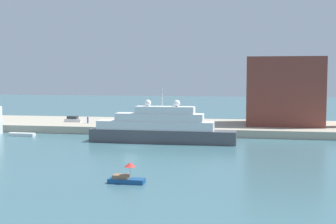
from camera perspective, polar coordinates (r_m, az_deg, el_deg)
The scene contains 9 objects.
ground at distance 84.08m, azimuth -4.67°, elevation -4.38°, with size 400.00×400.00×0.00m, color #3D6670.
quay_dock at distance 110.83m, azimuth -0.90°, elevation -1.75°, with size 110.00×23.67×1.66m, color #ADA38E.
large_yacht at distance 89.25m, azimuth -0.96°, elevation -2.01°, with size 28.40×4.05×10.54m.
small_motorboat at distance 56.70m, azimuth -5.19°, elevation -8.06°, with size 4.39×1.61×2.54m.
work_barge at distance 103.79m, azimuth -17.61°, elevation -2.67°, with size 5.73×1.55×0.69m, color silver.
harbor_building at distance 109.55m, azimuth 14.13°, elevation 2.52°, with size 16.88×13.76×15.45m, color brown.
parked_car at distance 114.92m, azimuth -11.63°, elevation -0.90°, with size 4.15×1.66×1.43m.
person_figure at distance 111.22m, azimuth -9.88°, elevation -0.95°, with size 0.36×0.36×1.72m.
mooring_bollard at distance 99.19m, azimuth 1.80°, elevation -1.84°, with size 0.45×0.45×0.61m, color black.
Camera 1 is at (21.83, -80.13, 13.13)m, focal length 49.35 mm.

